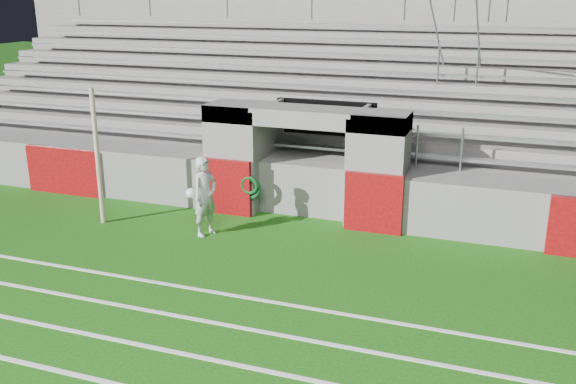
% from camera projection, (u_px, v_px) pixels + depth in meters
% --- Properties ---
extents(ground, '(90.00, 90.00, 0.00)m').
position_uv_depth(ground, '(247.00, 272.00, 12.32)').
color(ground, '#164D0C').
rests_on(ground, ground).
extents(field_post, '(0.11, 0.11, 3.13)m').
position_uv_depth(field_post, '(98.00, 157.00, 14.48)').
color(field_post, tan).
rests_on(field_post, ground).
extents(stadium_structure, '(26.00, 8.48, 5.42)m').
position_uv_depth(stadium_structure, '(352.00, 120.00, 19.02)').
color(stadium_structure, '#64625F').
rests_on(stadium_structure, ground).
extents(goalkeeper_with_ball, '(0.73, 0.75, 1.77)m').
position_uv_depth(goalkeeper_with_ball, '(205.00, 196.00, 13.96)').
color(goalkeeper_with_ball, '#AEB1B8').
rests_on(goalkeeper_with_ball, ground).
extents(hose_coil, '(0.53, 0.14, 0.59)m').
position_uv_depth(hose_coil, '(250.00, 187.00, 15.10)').
color(hose_coil, '#0C3D1B').
rests_on(hose_coil, ground).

